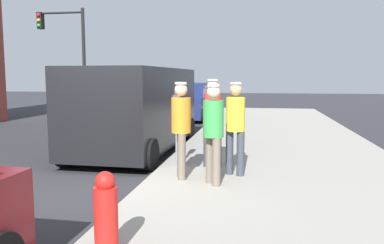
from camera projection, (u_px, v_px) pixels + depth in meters
The scene contains 12 objects.
ground_plane at pixel (95, 183), 7.22m from camera, with size 80.00×80.00×0.00m, color #2D2D33.
sidewalk_slab at pixel (291, 187), 6.63m from camera, with size 5.00×32.00×0.15m, color #9E998E.
parking_meter_near at pixel (177, 115), 7.76m from camera, with size 0.14×0.18×1.52m.
parking_meter_far at pixel (206, 102), 11.97m from camera, with size 0.14×0.18×1.52m.
pedestrian_in_red at pixel (213, 117), 7.74m from camera, with size 0.36×0.34×1.74m.
pedestrian_in_green at pixel (213, 128), 6.45m from camera, with size 0.34×0.34×1.67m.
pedestrian_in_orange at pixel (181, 124), 6.85m from camera, with size 0.34×0.35×1.70m.
pedestrian_in_yellow at pixel (235, 122), 7.07m from camera, with size 0.34×0.34×1.69m.
parked_van at pixel (137, 107), 10.14m from camera, with size 2.24×5.25×2.15m.
parked_sedan_ahead at pixel (189, 102), 18.11m from camera, with size 1.97×4.41×1.65m.
traffic_light_corner at pixel (67, 44), 19.06m from camera, with size 2.48×0.42×5.20m.
fire_hydrant at pixel (106, 215), 3.92m from camera, with size 0.24×0.24×0.86m.
Camera 1 is at (2.93, -6.65, 1.94)m, focal length 36.73 mm.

